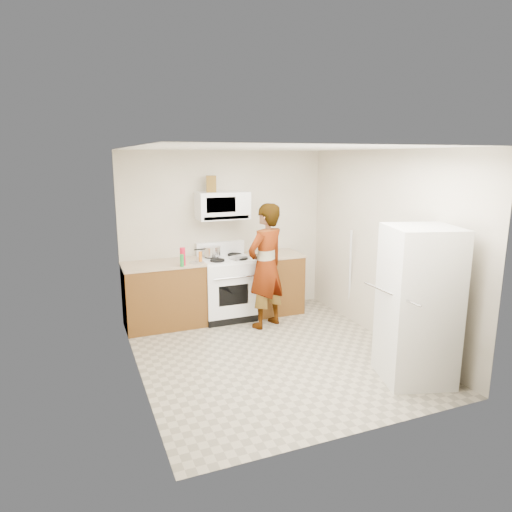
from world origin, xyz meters
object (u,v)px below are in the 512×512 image
person (266,266)px  fridge (418,305)px  gas_range (226,287)px  microwave (223,206)px  saucepan (212,251)px  kettle (269,246)px

person → fridge: 2.26m
gas_range → fridge: size_ratio=0.66×
microwave → gas_range: bearing=-90.0°
microwave → person: bearing=-58.4°
fridge → saucepan: fridge is taller
person → saucepan: person is taller
gas_range → microwave: 1.22m
person → kettle: person is taller
gas_range → fridge: 2.95m
person → saucepan: 0.90m
kettle → saucepan: 0.97m
fridge → saucepan: bearing=135.0°
fridge → saucepan: 3.12m
microwave → saucepan: microwave is taller
gas_range → person: person is taller
person → fridge: bearing=88.8°
kettle → saucepan: bearing=172.0°
fridge → kettle: size_ratio=9.73×
microwave → kettle: 1.04m
gas_range → kettle: gas_range is taller
saucepan → person: bearing=-48.2°
fridge → saucepan: size_ratio=6.78×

